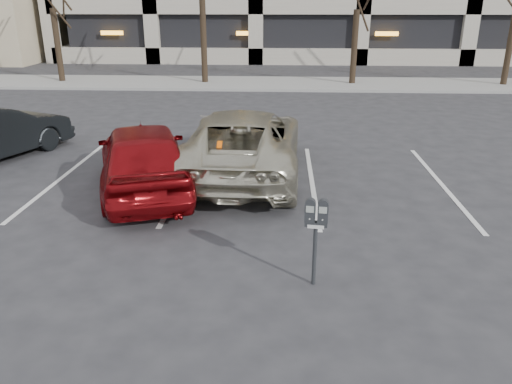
% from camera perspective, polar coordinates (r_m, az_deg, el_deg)
% --- Properties ---
extents(ground, '(140.00, 140.00, 0.00)m').
position_cam_1_polar(ground, '(8.91, -1.86, -3.61)').
color(ground, '#28282B').
rests_on(ground, ground).
extents(sidewalk, '(80.00, 4.00, 0.12)m').
position_cam_1_polar(sidewalk, '(24.36, 1.33, 12.29)').
color(sidewalk, gray).
rests_on(sidewalk, ground).
extents(stall_lines, '(16.90, 5.20, 0.00)m').
position_cam_1_polar(stall_lines, '(11.22, -8.03, 1.47)').
color(stall_lines, silver).
rests_on(stall_lines, ground).
extents(parking_meter, '(0.33, 0.16, 1.25)m').
position_cam_1_polar(parking_meter, '(6.71, 6.88, -3.34)').
color(parking_meter, black).
rests_on(parking_meter, ground).
extents(suv_silver, '(2.61, 5.43, 1.50)m').
position_cam_1_polar(suv_silver, '(11.26, -1.52, 5.69)').
color(suv_silver, beige).
rests_on(suv_silver, ground).
extents(car_red, '(3.00, 4.65, 1.47)m').
position_cam_1_polar(car_red, '(10.47, -12.73, 3.95)').
color(car_red, maroon).
rests_on(car_red, ground).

